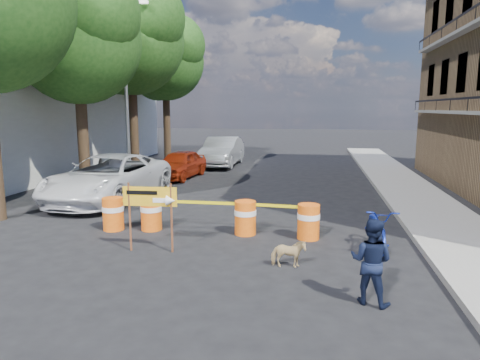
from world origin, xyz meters
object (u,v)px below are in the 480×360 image
at_px(barrel_mid_left, 151,213).
at_px(bicycle, 378,208).
at_px(sedan_red, 180,164).
at_px(barrel_mid_right, 245,217).
at_px(sedan_silver, 222,151).
at_px(barrel_far_right, 308,221).
at_px(suv_white, 109,178).
at_px(barrel_far_left, 113,213).
at_px(pedestrian, 371,261).
at_px(dog, 288,254).
at_px(detour_sign, 156,202).

xyz_separation_m(barrel_mid_left, bicycle, (5.86, -0.71, 0.54)).
bearing_deg(sedan_red, barrel_mid_right, -55.82).
relative_size(bicycle, sedan_silver, 0.40).
bearing_deg(barrel_far_right, sedan_red, 125.67).
bearing_deg(bicycle, barrel_far_right, 155.84).
height_order(barrel_mid_left, suv_white, suv_white).
relative_size(barrel_mid_right, suv_white, 0.15).
xyz_separation_m(barrel_far_left, sedan_silver, (0.09, 13.50, 0.36)).
relative_size(suv_white, sedan_silver, 1.17).
xyz_separation_m(barrel_far_left, barrel_mid_right, (3.64, 0.22, 0.00)).
relative_size(barrel_mid_right, pedestrian, 0.60).
relative_size(barrel_mid_left, sedan_red, 0.23).
xyz_separation_m(pedestrian, dog, (-1.48, 1.41, -0.44)).
bearing_deg(sedan_silver, barrel_far_left, -90.44).
distance_m(bicycle, dog, 2.56).
relative_size(pedestrian, suv_white, 0.25).
bearing_deg(suv_white, barrel_mid_right, -28.10).
xyz_separation_m(detour_sign, suv_white, (-3.76, 5.06, -0.36)).
height_order(barrel_far_right, sedan_silver, sedan_silver).
distance_m(suv_white, sedan_red, 5.37).
height_order(barrel_far_left, bicycle, bicycle).
bearing_deg(dog, pedestrian, -139.36).
relative_size(barrel_far_left, sedan_red, 0.23).
bearing_deg(barrel_far_left, detour_sign, -39.36).
xyz_separation_m(barrel_far_left, pedestrian, (6.40, -3.40, 0.28)).
height_order(pedestrian, dog, pedestrian).
xyz_separation_m(pedestrian, bicycle, (0.49, 2.88, 0.27)).
bearing_deg(barrel_mid_left, suv_white, 131.22).
bearing_deg(suv_white, pedestrian, -37.05).
height_order(barrel_far_right, sedan_red, sedan_red).
relative_size(barrel_mid_right, sedan_silver, 0.18).
height_order(barrel_far_right, suv_white, suv_white).
relative_size(suv_white, sedan_red, 1.52).
xyz_separation_m(barrel_mid_right, sedan_red, (-4.60, 8.61, 0.19)).
bearing_deg(sedan_red, barrel_far_left, -77.73).
bearing_deg(barrel_far_right, bicycle, -21.55).
relative_size(dog, suv_white, 0.12).
bearing_deg(barrel_mid_right, barrel_far_left, -176.60).
bearing_deg(dog, suv_white, 45.08).
bearing_deg(barrel_mid_left, bicycle, -6.90).
bearing_deg(bicycle, dog, -145.87).
xyz_separation_m(barrel_mid_left, detour_sign, (0.82, -1.70, 0.71)).
relative_size(barrel_far_right, pedestrian, 0.60).
height_order(pedestrian, suv_white, suv_white).
xyz_separation_m(bicycle, sedan_silver, (-6.80, 14.02, -0.18)).
distance_m(barrel_mid_right, detour_sign, 2.59).
relative_size(dog, sedan_silver, 0.14).
height_order(barrel_mid_right, suv_white, suv_white).
height_order(barrel_far_right, bicycle, bicycle).
height_order(barrel_mid_left, sedan_red, sedan_red).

